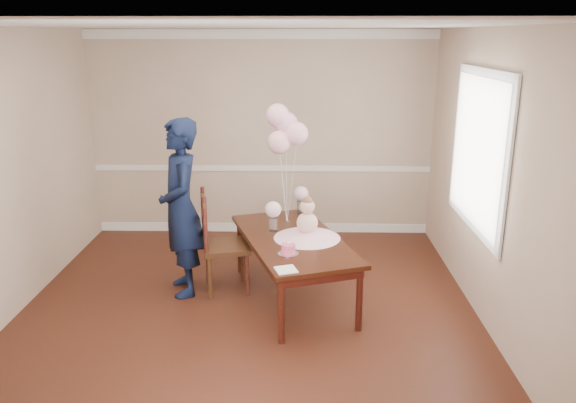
{
  "coord_description": "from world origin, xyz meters",
  "views": [
    {
      "loc": [
        0.5,
        -4.84,
        2.63
      ],
      "look_at": [
        0.39,
        0.44,
        1.05
      ],
      "focal_mm": 35.0,
      "sensor_mm": 36.0,
      "label": 1
    }
  ],
  "objects_px": {
    "dining_table_top": "(293,240)",
    "dining_chair_seat": "(226,247)",
    "birthday_cake": "(288,249)",
    "woman": "(181,208)"
  },
  "relations": [
    {
      "from": "birthday_cake",
      "to": "woman",
      "type": "height_order",
      "value": "woman"
    },
    {
      "from": "birthday_cake",
      "to": "woman",
      "type": "xyz_separation_m",
      "value": [
        -1.11,
        0.58,
        0.21
      ]
    },
    {
      "from": "dining_table_top",
      "to": "dining_chair_seat",
      "type": "relative_size",
      "value": 3.74
    },
    {
      "from": "birthday_cake",
      "to": "dining_chair_seat",
      "type": "relative_size",
      "value": 0.28
    },
    {
      "from": "birthday_cake",
      "to": "dining_table_top",
      "type": "bearing_deg",
      "value": 84.68
    },
    {
      "from": "birthday_cake",
      "to": "dining_chair_seat",
      "type": "height_order",
      "value": "birthday_cake"
    },
    {
      "from": "birthday_cake",
      "to": "dining_chair_seat",
      "type": "distance_m",
      "value": 0.95
    },
    {
      "from": "birthday_cake",
      "to": "woman",
      "type": "bearing_deg",
      "value": 152.46
    },
    {
      "from": "dining_table_top",
      "to": "dining_chair_seat",
      "type": "distance_m",
      "value": 0.75
    },
    {
      "from": "dining_chair_seat",
      "to": "dining_table_top",
      "type": "bearing_deg",
      "value": -27.69
    }
  ]
}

